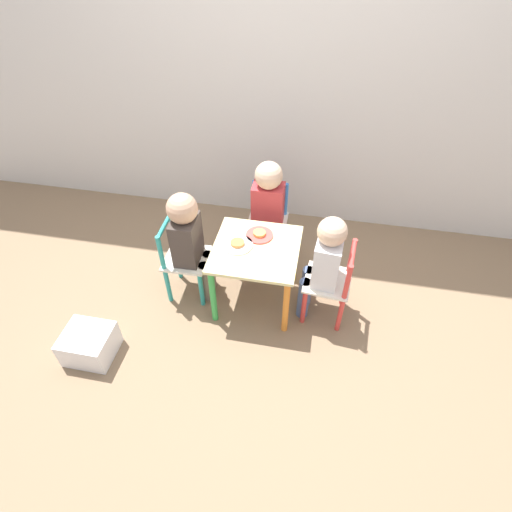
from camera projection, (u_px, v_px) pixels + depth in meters
name	position (u px, v px, depth m)	size (l,w,h in m)	color
ground_plane	(256.00, 298.00, 2.57)	(6.00, 6.00, 0.00)	#7F664C
house_wall	(286.00, 33.00, 2.37)	(6.00, 0.06, 2.60)	silver
kids_table	(256.00, 257.00, 2.33)	(0.49, 0.49, 0.43)	beige
chair_blue	(268.00, 223.00, 2.72)	(0.26, 0.26, 0.53)	silver
chair_teal	(183.00, 260.00, 2.45)	(0.27, 0.27, 0.53)	silver
chair_red	(331.00, 284.00, 2.30)	(0.28, 0.28, 0.53)	silver
child_back	(267.00, 204.00, 2.54)	(0.20, 0.22, 0.75)	#4C608E
child_left	(189.00, 237.00, 2.30)	(0.22, 0.20, 0.75)	#7A6B5B
child_right	(324.00, 260.00, 2.20)	(0.22, 0.21, 0.72)	#4C608E
plate_back	(259.00, 235.00, 2.35)	(0.16, 0.16, 0.03)	#E54C47
plate_left	(238.00, 244.00, 2.29)	(0.18, 0.18, 0.03)	white
storage_bin	(90.00, 344.00, 2.21)	(0.26, 0.23, 0.17)	silver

